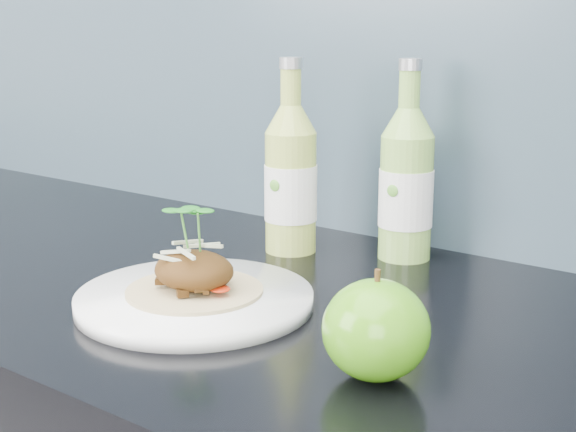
# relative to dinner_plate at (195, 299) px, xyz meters

# --- Properties ---
(dinner_plate) EXTENTS (0.33, 0.33, 0.02)m
(dinner_plate) POSITION_rel_dinner_plate_xyz_m (0.00, 0.00, 0.00)
(dinner_plate) COLOR white
(dinner_plate) RESTS_ON kitchen_counter
(pork_taco) EXTENTS (0.15, 0.15, 0.10)m
(pork_taco) POSITION_rel_dinner_plate_xyz_m (0.00, -0.00, 0.04)
(pork_taco) COLOR tan
(pork_taco) RESTS_ON dinner_plate
(green_apple) EXTENTS (0.12, 0.12, 0.10)m
(green_apple) POSITION_rel_dinner_plate_xyz_m (0.25, -0.04, 0.04)
(green_apple) COLOR #419810
(green_apple) RESTS_ON kitchen_counter
(cider_bottle_left) EXTENTS (0.09, 0.09, 0.25)m
(cider_bottle_left) POSITION_rel_dinner_plate_xyz_m (-0.05, 0.23, 0.09)
(cider_bottle_left) COLOR #ACC150
(cider_bottle_left) RESTS_ON kitchen_counter
(cider_bottle_right) EXTENTS (0.09, 0.09, 0.25)m
(cider_bottle_right) POSITION_rel_dinner_plate_xyz_m (0.09, 0.30, 0.09)
(cider_bottle_right) COLOR #8CC351
(cider_bottle_right) RESTS_ON kitchen_counter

